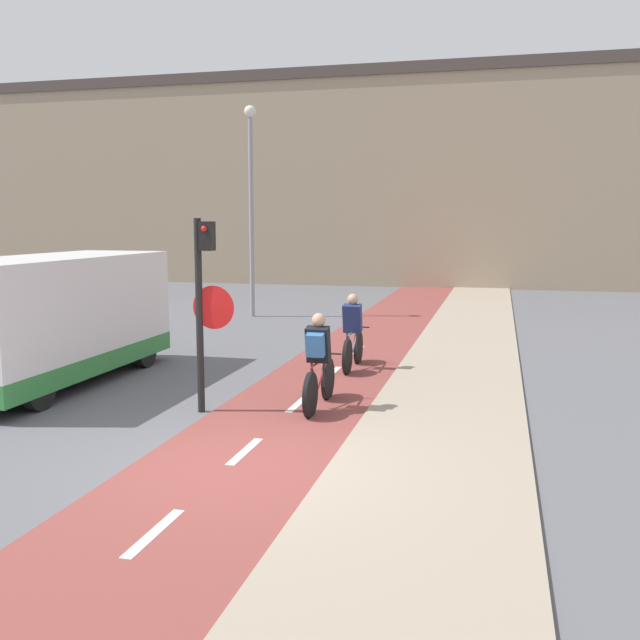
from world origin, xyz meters
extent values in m
plane|color=#5B5B60|center=(0.00, 0.00, 0.00)|extent=(120.00, 120.00, 0.00)
cube|color=brown|center=(0.00, 0.00, 0.01)|extent=(2.35, 60.00, 0.02)
cube|color=white|center=(0.00, -2.00, 0.02)|extent=(0.12, 1.10, 0.00)
cube|color=white|center=(0.00, 0.50, 0.02)|extent=(0.12, 1.10, 0.00)
cube|color=white|center=(0.00, 3.00, 0.02)|extent=(0.12, 1.10, 0.00)
cube|color=white|center=(0.00, 5.50, 0.02)|extent=(0.12, 1.10, 0.00)
cube|color=white|center=(0.00, 8.00, 0.02)|extent=(0.12, 1.10, 0.00)
cube|color=gray|center=(2.38, 0.00, 0.03)|extent=(2.40, 60.00, 0.05)
cube|color=gray|center=(0.00, 26.93, 4.70)|extent=(60.00, 5.00, 9.40)
cube|color=#473D38|center=(0.00, 26.93, 9.65)|extent=(60.00, 5.20, 0.50)
cylinder|color=black|center=(-1.35, 2.23, 1.51)|extent=(0.11, 0.11, 3.01)
cube|color=black|center=(-1.20, 2.23, 2.74)|extent=(0.20, 0.20, 0.44)
sphere|color=red|center=(-1.20, 2.12, 2.85)|extent=(0.09, 0.09, 0.09)
cone|color=red|center=(-1.12, 2.22, 1.66)|extent=(0.67, 0.01, 0.67)
cone|color=silver|center=(-1.12, 2.23, 1.66)|extent=(0.60, 0.02, 0.60)
cylinder|color=gray|center=(-4.39, 13.19, 3.08)|extent=(0.14, 0.14, 6.16)
sphere|color=silver|center=(-4.39, 13.19, 6.27)|extent=(0.36, 0.36, 0.36)
cylinder|color=black|center=(0.39, 2.33, 0.35)|extent=(0.07, 0.70, 0.70)
cylinder|color=black|center=(0.39, 3.48, 0.35)|extent=(0.07, 0.70, 0.70)
cylinder|color=maroon|center=(0.39, 3.12, 0.53)|extent=(0.04, 0.73, 0.43)
cylinder|color=maroon|center=(0.39, 2.59, 0.55)|extent=(0.04, 0.38, 0.46)
cylinder|color=maroon|center=(0.39, 2.94, 0.75)|extent=(0.04, 1.07, 0.07)
cylinder|color=maroon|center=(0.39, 2.55, 0.34)|extent=(0.04, 0.44, 0.05)
cylinder|color=black|center=(0.39, 3.48, 0.78)|extent=(0.46, 0.03, 0.03)
cube|color=black|center=(0.39, 2.81, 1.05)|extent=(0.36, 0.31, 0.59)
sphere|color=tan|center=(0.39, 2.85, 1.43)|extent=(0.22, 0.22, 0.22)
cylinder|color=#232328|center=(0.29, 2.78, 0.60)|extent=(0.04, 0.07, 0.44)
cylinder|color=#232328|center=(0.49, 2.78, 0.60)|extent=(0.04, 0.07, 0.44)
cube|color=#3370B2|center=(0.39, 2.63, 1.07)|extent=(0.28, 0.23, 0.39)
cylinder|color=black|center=(0.29, 5.47, 0.35)|extent=(0.07, 0.70, 0.70)
cylinder|color=black|center=(0.29, 6.58, 0.35)|extent=(0.07, 0.70, 0.70)
cylinder|color=slate|center=(0.29, 6.23, 0.53)|extent=(0.04, 0.70, 0.43)
cylinder|color=slate|center=(0.29, 5.72, 0.55)|extent=(0.04, 0.37, 0.46)
cylinder|color=slate|center=(0.29, 6.06, 0.75)|extent=(0.04, 1.02, 0.07)
cylinder|color=slate|center=(0.29, 5.68, 0.34)|extent=(0.04, 0.42, 0.05)
cylinder|color=black|center=(0.29, 6.58, 0.78)|extent=(0.46, 0.03, 0.03)
cube|color=navy|center=(0.29, 5.94, 1.04)|extent=(0.36, 0.31, 0.59)
sphere|color=tan|center=(0.29, 5.98, 1.42)|extent=(0.22, 0.22, 0.22)
cylinder|color=#232328|center=(0.19, 5.91, 0.60)|extent=(0.04, 0.07, 0.44)
cylinder|color=#232328|center=(0.39, 5.91, 0.60)|extent=(0.04, 0.07, 0.44)
cube|color=white|center=(-4.74, 3.42, 1.29)|extent=(1.94, 5.36, 2.09)
cube|color=#33843D|center=(-4.74, 3.42, 0.42)|extent=(1.95, 5.37, 0.36)
cube|color=black|center=(-4.74, 6.08, 1.66)|extent=(1.75, 0.04, 0.70)
cylinder|color=black|center=(-5.62, 5.16, 0.35)|extent=(0.18, 0.70, 0.70)
cylinder|color=black|center=(-3.87, 5.16, 0.35)|extent=(0.18, 0.70, 0.70)
cylinder|color=black|center=(-3.87, 1.68, 0.35)|extent=(0.18, 0.70, 0.70)
camera|label=1|loc=(3.10, -7.85, 2.95)|focal=40.00mm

